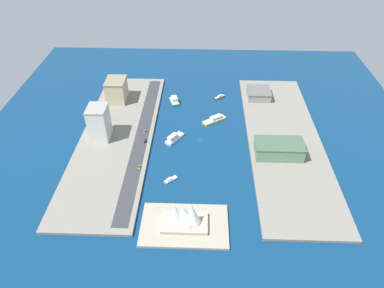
# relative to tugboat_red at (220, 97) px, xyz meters

# --- Properties ---
(ground_plane) EXTENTS (440.00, 440.00, 0.00)m
(ground_plane) POSITION_rel_tugboat_red_xyz_m (21.23, 80.26, -1.30)
(ground_plane) COLOR navy
(quay_west) EXTENTS (70.00, 240.00, 2.47)m
(quay_west) POSITION_rel_tugboat_red_xyz_m (-60.63, 80.26, -0.06)
(quay_west) COLOR gray
(quay_west) RESTS_ON ground_plane
(quay_east) EXTENTS (70.00, 240.00, 2.47)m
(quay_east) POSITION_rel_tugboat_red_xyz_m (103.10, 80.26, -0.06)
(quay_east) COLOR gray
(quay_east) RESTS_ON ground_plane
(peninsula_point) EXTENTS (64.90, 41.06, 2.00)m
(peninsula_point) POSITION_rel_tugboat_red_xyz_m (30.91, 188.62, -0.30)
(peninsula_point) COLOR #A89E89
(peninsula_point) RESTS_ON ground_plane
(road_strip) EXTENTS (12.92, 228.00, 0.15)m
(road_strip) POSITION_rel_tugboat_red_xyz_m (78.49, 80.26, 1.25)
(road_strip) COLOR #38383D
(road_strip) RESTS_ON quay_east
(tugboat_red) EXTENTS (12.70, 10.53, 3.47)m
(tugboat_red) POSITION_rel_tugboat_red_xyz_m (0.00, 0.00, 0.00)
(tugboat_red) COLOR red
(tugboat_red) RESTS_ON ground_plane
(ferry_yellow_fast) EXTENTS (25.77, 21.13, 5.49)m
(ferry_yellow_fast) POSITION_rel_tugboat_red_xyz_m (6.36, 47.87, 0.74)
(ferry_yellow_fast) COLOR yellow
(ferry_yellow_fast) RESTS_ON ground_plane
(yacht_sleek_gray) EXTENTS (11.61, 10.89, 2.97)m
(yacht_sleek_gray) POSITION_rel_tugboat_red_xyz_m (45.30, 139.92, -0.26)
(yacht_sleek_gray) COLOR #999EA3
(yacht_sleek_gray) RESTS_ON ground_plane
(ferry_white_commuter) EXTENTS (18.18, 22.33, 7.05)m
(ferry_white_commuter) POSITION_rel_tugboat_red_xyz_m (46.53, 82.57, 1.22)
(ferry_white_commuter) COLOR silver
(ferry_white_commuter) RESTS_ON ground_plane
(ferry_green_doubledeck) EXTENTS (13.52, 20.60, 7.66)m
(ferry_green_doubledeck) POSITION_rel_tugboat_red_xyz_m (51.51, 12.26, 1.54)
(ferry_green_doubledeck) COLOR #2D8C4C
(ferry_green_doubledeck) RESTS_ON ground_plane
(hotel_broad_white) EXTENTS (18.23, 22.49, 33.77)m
(hotel_broad_white) POSITION_rel_tugboat_red_xyz_m (117.54, 83.59, 18.09)
(hotel_broad_white) COLOR silver
(hotel_broad_white) RESTS_ON quay_east
(office_block_beige) EXTENTS (21.39, 27.21, 25.03)m
(office_block_beige) POSITION_rel_tugboat_red_xyz_m (115.83, 12.43, 13.72)
(office_block_beige) COLOR #C6B793
(office_block_beige) RESTS_ON quay_east
(terminal_long_green) EXTENTS (44.38, 24.43, 13.35)m
(terminal_long_green) POSITION_rel_tugboat_red_xyz_m (-50.83, 104.63, 7.88)
(terminal_long_green) COLOR slate
(terminal_long_green) RESTS_ON quay_west
(carpark_squat_concrete) EXTENTS (26.22, 27.66, 9.37)m
(carpark_squat_concrete) POSITION_rel_tugboat_red_xyz_m (-44.28, 0.53, 5.89)
(carpark_squat_concrete) COLOR gray
(carpark_squat_concrete) RESTS_ON quay_west
(suv_black) EXTENTS (1.96, 4.72, 1.65)m
(suv_black) POSITION_rel_tugboat_red_xyz_m (73.92, 89.34, 2.13)
(suv_black) COLOR black
(suv_black) RESTS_ON road_strip
(taxi_yellow_cab) EXTENTS (1.96, 4.31, 1.64)m
(taxi_yellow_cab) POSITION_rel_tugboat_red_xyz_m (73.71, 127.60, 2.13)
(taxi_yellow_cab) COLOR black
(taxi_yellow_cab) RESTS_ON road_strip
(sedan_silver) EXTENTS (1.80, 4.48, 1.55)m
(sedan_silver) POSITION_rel_tugboat_red_xyz_m (76.79, 74.09, 2.09)
(sedan_silver) COLOR black
(sedan_silver) RESTS_ON road_strip
(traffic_light_waterfront) EXTENTS (0.36, 0.36, 6.50)m
(traffic_light_waterfront) POSITION_rel_tugboat_red_xyz_m (70.93, 44.01, 5.52)
(traffic_light_waterfront) COLOR black
(traffic_light_waterfront) RESTS_ON quay_east
(opera_landmark) EXTENTS (34.38, 20.14, 22.39)m
(opera_landmark) POSITION_rel_tugboat_red_xyz_m (31.27, 188.62, 9.71)
(opera_landmark) COLOR #BCAD93
(opera_landmark) RESTS_ON peninsula_point
(park_tree_cluster) EXTENTS (6.77, 14.39, 8.56)m
(park_tree_cluster) POSITION_rel_tugboat_red_xyz_m (-70.74, 98.68, 6.54)
(park_tree_cluster) COLOR brown
(park_tree_cluster) RESTS_ON quay_west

